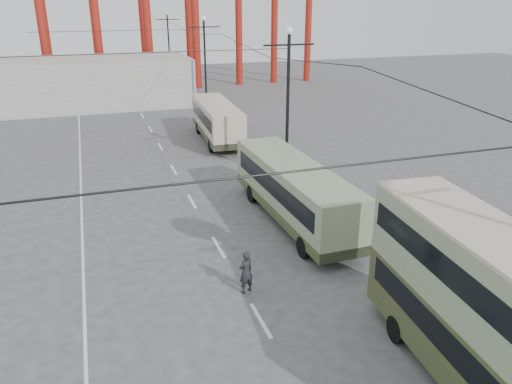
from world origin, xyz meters
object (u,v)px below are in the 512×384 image
object	(u,v)px
single_decker_cream	(217,120)
pedestrian	(246,272)
single_decker_green	(294,190)
double_decker_bus	(487,310)

from	to	relation	value
single_decker_cream	pedestrian	xyz separation A→B (m)	(-4.64, -22.37, -0.84)
single_decker_green	pedestrian	distance (m)	7.14
single_decker_green	pedestrian	bearing A→B (deg)	-128.92
double_decker_bus	single_decker_green	distance (m)	12.86
single_decker_green	double_decker_bus	bearing A→B (deg)	-89.66
double_decker_bus	pedestrian	world-z (taller)	double_decker_bus
pedestrian	single_decker_green	bearing A→B (deg)	-148.61
single_decker_cream	single_decker_green	bearing A→B (deg)	-87.83
single_decker_cream	pedestrian	distance (m)	22.86
single_decker_green	single_decker_cream	bearing A→B (deg)	87.91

